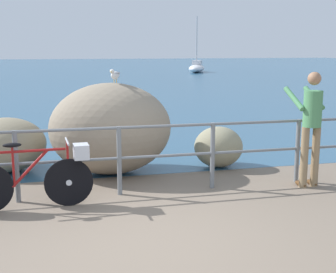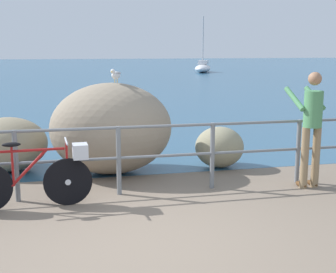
% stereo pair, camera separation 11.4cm
% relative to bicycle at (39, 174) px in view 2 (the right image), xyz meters
% --- Properties ---
extents(ground_plane, '(120.00, 120.00, 0.10)m').
position_rel_bicycle_xyz_m(ground_plane, '(1.11, 18.56, -0.51)').
color(ground_plane, '#756656').
extents(sea_surface, '(120.00, 90.00, 0.01)m').
position_rel_bicycle_xyz_m(sea_surface, '(1.11, 46.30, -0.46)').
color(sea_surface, '#2D5675').
rests_on(sea_surface, ground_plane).
extents(promenade_railing, '(8.66, 0.07, 1.02)m').
position_rel_bicycle_xyz_m(promenade_railing, '(1.11, 0.34, 0.17)').
color(promenade_railing, slate).
rests_on(promenade_railing, ground_plane).
extents(bicycle, '(1.70, 0.48, 0.92)m').
position_rel_bicycle_xyz_m(bicycle, '(0.00, 0.00, 0.00)').
color(bicycle, black).
rests_on(bicycle, ground_plane).
extents(person_at_railing, '(0.48, 0.65, 1.78)m').
position_rel_bicycle_xyz_m(person_at_railing, '(4.02, 0.06, 0.53)').
color(person_at_railing, '#8C7251').
rests_on(person_at_railing, ground_plane).
extents(breakwater_boulder_main, '(2.08, 1.64, 1.56)m').
position_rel_bicycle_xyz_m(breakwater_boulder_main, '(1.13, 1.58, 0.31)').
color(breakwater_boulder_main, gray).
rests_on(breakwater_boulder_main, ground).
extents(breakwater_boulder_left, '(1.37, 1.30, 0.94)m').
position_rel_bicycle_xyz_m(breakwater_boulder_left, '(-0.64, 2.13, 0.01)').
color(breakwater_boulder_left, gray).
rests_on(breakwater_boulder_left, ground).
extents(breakwater_boulder_right, '(0.88, 0.85, 0.74)m').
position_rel_bicycle_xyz_m(breakwater_boulder_right, '(3.07, 1.55, -0.10)').
color(breakwater_boulder_right, gray).
rests_on(breakwater_boulder_right, ground).
extents(seagull, '(0.24, 0.32, 0.23)m').
position_rel_bicycle_xyz_m(seagull, '(1.22, 1.58, 1.23)').
color(seagull, gold).
rests_on(seagull, breakwater_boulder_main).
extents(sailboat, '(2.97, 4.55, 4.90)m').
position_rel_bicycle_xyz_m(sailboat, '(12.59, 33.96, -0.04)').
color(sailboat, white).
rests_on(sailboat, sea_surface).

